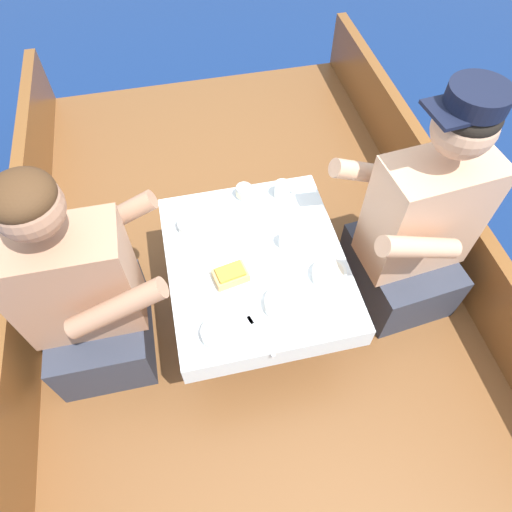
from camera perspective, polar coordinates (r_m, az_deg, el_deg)
The scene contains 23 objects.
ground_plane at distance 2.34m, azimuth -0.10°, elevation -10.09°, with size 60.00×60.00×0.00m, color navy.
boat_deck at distance 2.19m, azimuth -0.11°, elevation -8.29°, with size 1.95×3.50×0.32m, color brown.
gunwale_port at distance 2.03m, azimuth -27.52°, elevation -8.32°, with size 0.06×3.50×0.34m, color brown.
gunwale_starboard at distance 2.22m, azimuth 24.48°, elevation 1.10°, with size 0.06×3.50×0.34m, color brown.
cockpit_table at distance 1.74m, azimuth 0.00°, elevation -1.16°, with size 0.66×0.76×0.39m.
person_port at distance 1.74m, azimuth -20.63°, elevation -4.82°, with size 0.52×0.44×0.97m.
person_starboard at distance 1.87m, azimuth 19.39°, elevation 3.11°, with size 0.55×0.48×1.04m.
plate_sandwich at distance 1.65m, azimuth -3.16°, elevation -2.88°, with size 0.22×0.22×0.01m.
plate_bread at distance 1.80m, azimuth -1.60°, elevation 3.87°, with size 0.17×0.17×0.01m.
sandwich at distance 1.63m, azimuth -3.20°, elevation -2.37°, with size 0.13×0.10×0.05m.
bowl_port_near at distance 1.80m, azimuth -8.01°, elevation 4.00°, with size 0.11×0.11×0.04m.
bowl_starboard_near at distance 1.53m, azimuth -4.57°, elevation -9.57°, with size 0.12×0.12×0.04m.
bowl_center_far at distance 1.58m, azimuth 3.75°, elevation -5.91°, with size 0.15×0.15×0.04m.
bowl_port_far at distance 1.66m, azimuth 9.14°, elevation -2.19°, with size 0.12×0.12×0.04m.
coffee_cup_port at distance 1.88m, azimuth 3.32°, elevation 8.28°, with size 0.09×0.06×0.07m.
coffee_cup_starboard at distance 1.72m, azimuth 4.04°, elevation 1.98°, with size 0.09×0.07×0.06m.
tin_can at distance 1.89m, azimuth -1.51°, elevation 8.02°, with size 0.07×0.07×0.05m.
utensil_spoon_starboard at distance 1.89m, azimuth -8.23°, elevation 6.26°, with size 0.17×0.04×0.01m.
utensil_knife_starboard at distance 1.77m, azimuth -9.38°, elevation 1.64°, with size 0.12×0.14×0.00m.
utensil_spoon_center at distance 1.61m, azimuth 9.34°, elevation -6.42°, with size 0.07×0.17×0.01m.
utensil_spoon_port at distance 1.77m, azimuth -5.63°, elevation 2.25°, with size 0.07×0.17×0.01m.
utensil_fork_port at distance 1.55m, azimuth 0.23°, elevation -9.46°, with size 0.07×0.17×0.00m.
utensil_fork_starboard at distance 1.81m, azimuth 1.60°, elevation 4.32°, with size 0.12×0.14×0.00m.
Camera 1 is at (-0.21, -0.97, 2.11)m, focal length 32.00 mm.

